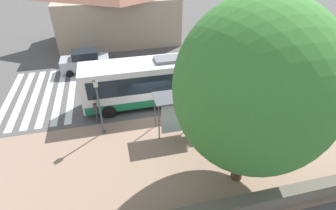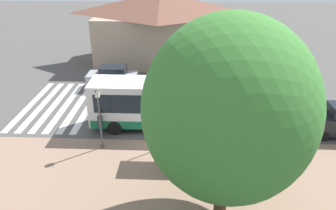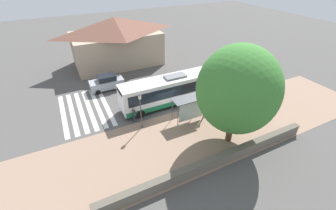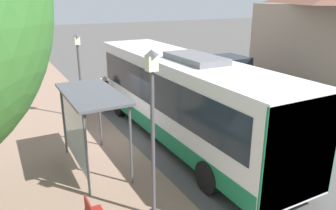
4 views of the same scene
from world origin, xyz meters
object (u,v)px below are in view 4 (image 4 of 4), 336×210
at_px(bus_shelter, 87,107).
at_px(street_lamp_far, 79,69).
at_px(pedestrian, 105,91).
at_px(bus, 182,96).
at_px(parked_car_far_lane, 230,72).
at_px(street_lamp_near, 153,124).

relative_size(bus_shelter, street_lamp_far, 0.86).
relative_size(pedestrian, street_lamp_far, 0.46).
height_order(bus, parked_car_far_lane, bus).
bearing_deg(street_lamp_near, street_lamp_far, 88.27).
bearing_deg(pedestrian, bus, -72.07).
relative_size(street_lamp_near, street_lamp_far, 1.11).
xyz_separation_m(bus_shelter, pedestrian, (2.24, 5.34, -1.10)).
bearing_deg(bus, bus_shelter, -172.75).
bearing_deg(bus, street_lamp_near, -129.14).
distance_m(pedestrian, street_lamp_near, 8.90).
bearing_deg(street_lamp_far, pedestrian, 16.18).
height_order(bus_shelter, pedestrian, bus_shelter).
distance_m(bus, pedestrian, 5.17).
bearing_deg(parked_car_far_lane, bus_shelter, -149.93).
xyz_separation_m(bus, street_lamp_near, (-3.07, -3.78, 0.75)).
relative_size(bus_shelter, parked_car_far_lane, 0.79).
bearing_deg(bus, pedestrian, 107.93).
height_order(pedestrian, parked_car_far_lane, parked_car_far_lane).
distance_m(bus_shelter, parked_car_far_lane, 12.42).
distance_m(bus_shelter, pedestrian, 5.90).
distance_m(bus_shelter, street_lamp_far, 5.08).
relative_size(bus, parked_car_far_lane, 2.62).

